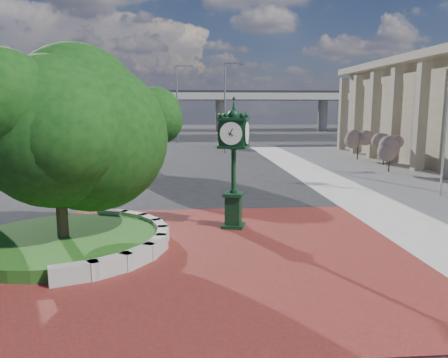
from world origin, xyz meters
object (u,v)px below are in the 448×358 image
street_lamp_far (179,98)px  flagpole_b (448,102)px  street_lamp_near (227,101)px  post_clock (234,159)px  parked_car (233,141)px

street_lamp_far → flagpole_b: bearing=-67.7°
street_lamp_near → street_lamp_far: street_lamp_far is taller
flagpole_b → street_lamp_far: bearing=112.3°
post_clock → flagpole_b: flagpole_b is taller
flagpole_b → street_lamp_near: (-9.17, 22.13, 0.35)m
post_clock → flagpole_b: 12.49m
parked_car → street_lamp_far: (-6.14, 6.54, 4.85)m
parked_car → street_lamp_far: 10.20m
post_clock → parked_car: 33.21m
post_clock → street_lamp_far: bearing=94.2°
post_clock → street_lamp_near: bearing=85.7°
street_lamp_far → parked_car: bearing=-46.8°
parked_car → flagpole_b: bearing=-92.4°
flagpole_b → parked_car: bearing=106.0°
flagpole_b → street_lamp_far: size_ratio=0.97×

